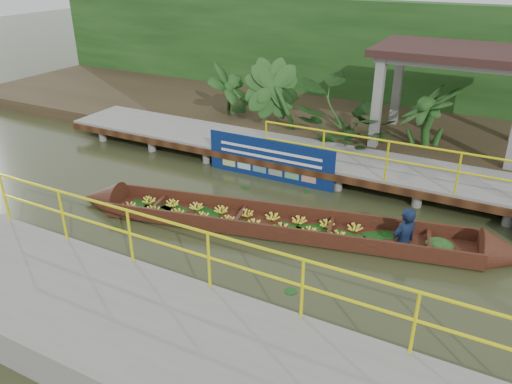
% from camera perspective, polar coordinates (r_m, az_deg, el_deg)
% --- Properties ---
extents(ground, '(80.00, 80.00, 0.00)m').
position_cam_1_polar(ground, '(11.18, -0.19, -3.99)').
color(ground, '#2F371B').
rests_on(ground, ground).
extents(land_strip, '(30.00, 8.00, 0.45)m').
position_cam_1_polar(land_strip, '(17.53, 11.46, 7.59)').
color(land_strip, '#312718').
rests_on(land_strip, ground).
extents(far_dock, '(16.00, 2.06, 1.66)m').
position_cam_1_polar(far_dock, '(13.79, 6.57, 4.03)').
color(far_dock, gray).
rests_on(far_dock, ground).
extents(near_dock, '(18.00, 2.40, 1.73)m').
position_cam_1_polar(near_dock, '(7.70, -8.65, -17.59)').
color(near_dock, gray).
rests_on(near_dock, ground).
extents(pavilion, '(4.40, 3.00, 3.00)m').
position_cam_1_polar(pavilion, '(15.20, 22.06, 13.62)').
color(pavilion, gray).
rests_on(pavilion, ground).
extents(foliage_backdrop, '(30.00, 0.80, 4.00)m').
position_cam_1_polar(foliage_backdrop, '(19.45, 14.19, 14.52)').
color(foliage_backdrop, '#173B13').
rests_on(foliage_backdrop, ground).
extents(vendor_boat, '(10.05, 3.05, 2.07)m').
position_cam_1_polar(vendor_boat, '(10.91, 4.46, -3.56)').
color(vendor_boat, '#35130E').
rests_on(vendor_boat, ground).
extents(blue_banner, '(3.65, 0.04, 1.14)m').
position_cam_1_polar(blue_banner, '(13.27, 1.57, 3.67)').
color(blue_banner, navy).
rests_on(blue_banner, ground).
extents(tropical_plants, '(14.28, 1.28, 1.60)m').
position_cam_1_polar(tropical_plants, '(14.70, 17.65, 7.57)').
color(tropical_plants, '#173B13').
rests_on(tropical_plants, ground).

